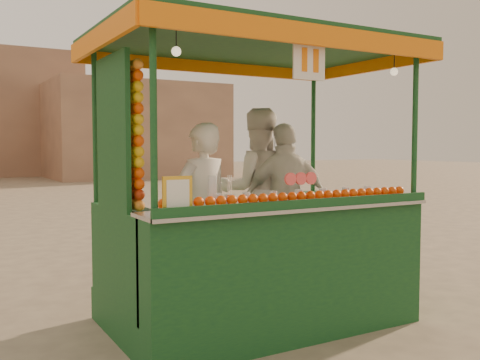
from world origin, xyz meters
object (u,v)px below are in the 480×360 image
juice_cart (254,234)px  vendor_middle (257,191)px  vendor_left (202,210)px  vendor_right (286,200)px

juice_cart → vendor_middle: juice_cart is taller
vendor_left → vendor_right: size_ratio=0.98×
vendor_left → vendor_middle: vendor_middle is taller
juice_cart → vendor_middle: 0.89m
juice_cart → vendor_right: juice_cart is taller
vendor_middle → juice_cart: bearing=75.7°
vendor_middle → vendor_left: bearing=50.4°
juice_cart → vendor_left: bearing=166.9°
juice_cart → vendor_right: bearing=30.4°
juice_cart → vendor_left: size_ratio=1.87×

